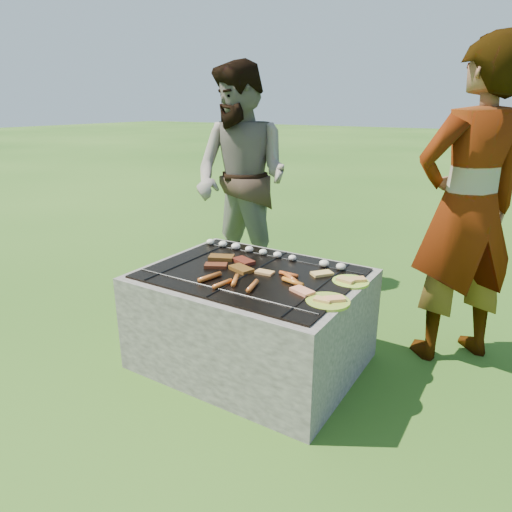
{
  "coord_description": "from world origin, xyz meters",
  "views": [
    {
      "loc": [
        1.39,
        -2.17,
        1.58
      ],
      "look_at": [
        0.0,
        0.05,
        0.7
      ],
      "focal_mm": 32.0,
      "sensor_mm": 36.0,
      "label": 1
    }
  ],
  "objects": [
    {
      "name": "sausages",
      "position": [
        0.09,
        -0.14,
        0.63
      ],
      "size": [
        0.55,
        0.41,
        0.03
      ],
      "color": "#D55C23",
      "rests_on": "fire_pit"
    },
    {
      "name": "lawn",
      "position": [
        0.0,
        0.0,
        0.0
      ],
      "size": [
        60.0,
        60.0,
        0.0
      ],
      "primitive_type": "plane",
      "color": "#204B12",
      "rests_on": "ground"
    },
    {
      "name": "cook",
      "position": [
        1.04,
        0.78,
        0.98
      ],
      "size": [
        0.83,
        0.83,
        1.95
      ],
      "primitive_type": "imported",
      "rotation": [
        0.0,
        0.0,
        3.92
      ],
      "color": "gray",
      "rests_on": "ground"
    },
    {
      "name": "bread_on_grate",
      "position": [
        0.32,
        0.02,
        0.62
      ],
      "size": [
        0.45,
        0.43,
        0.02
      ],
      "color": "tan",
      "rests_on": "fire_pit"
    },
    {
      "name": "bystander",
      "position": [
        -0.8,
        1.09,
        0.96
      ],
      "size": [
        1.02,
        0.84,
        1.92
      ],
      "primitive_type": "imported",
      "rotation": [
        0.0,
        0.0,
        -0.13
      ],
      "color": "#A79B8B",
      "rests_on": "ground"
    },
    {
      "name": "plate_near",
      "position": [
        0.56,
        -0.15,
        0.61
      ],
      "size": [
        0.28,
        0.28,
        0.03
      ],
      "color": "gold",
      "rests_on": "fire_pit"
    },
    {
      "name": "plate_far",
      "position": [
        0.56,
        0.18,
        0.61
      ],
      "size": [
        0.23,
        0.23,
        0.03
      ],
      "color": "#FFEB3C",
      "rests_on": "fire_pit"
    },
    {
      "name": "mushrooms",
      "position": [
        -0.09,
        0.32,
        0.63
      ],
      "size": [
        1.06,
        0.06,
        0.04
      ],
      "color": "white",
      "rests_on": "fire_pit"
    },
    {
      "name": "pork_slabs",
      "position": [
        -0.19,
        0.05,
        0.62
      ],
      "size": [
        0.41,
        0.29,
        0.02
      ],
      "color": "brown",
      "rests_on": "fire_pit"
    },
    {
      "name": "fire_pit",
      "position": [
        0.0,
        0.0,
        0.28
      ],
      "size": [
        1.3,
        1.0,
        0.62
      ],
      "color": "#A29C90",
      "rests_on": "ground"
    }
  ]
}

